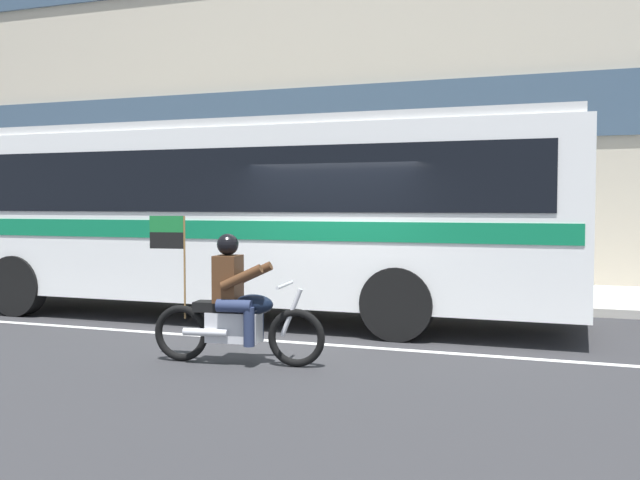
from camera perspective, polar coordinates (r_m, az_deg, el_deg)
ground_plane at (r=10.54m, az=0.99°, el=-7.63°), size 60.00×60.00×0.00m
sidewalk_curb at (r=15.39m, az=7.18°, el=-4.05°), size 28.00×3.80×0.15m
lane_center_stripe at (r=9.98m, az=-0.14°, el=-8.20°), size 26.60×0.14×0.01m
office_building_facade at (r=17.95m, az=8.97°, el=15.46°), size 28.00×0.89×11.68m
transit_bus at (r=12.31m, az=-6.85°, el=2.67°), size 11.42×2.65×3.22m
motorcycle_with_rider at (r=8.73m, az=-6.68°, el=-5.41°), size 2.18×0.68×1.78m
fire_hydrant at (r=15.97m, az=-9.38°, el=-2.21°), size 0.22×0.30×0.75m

